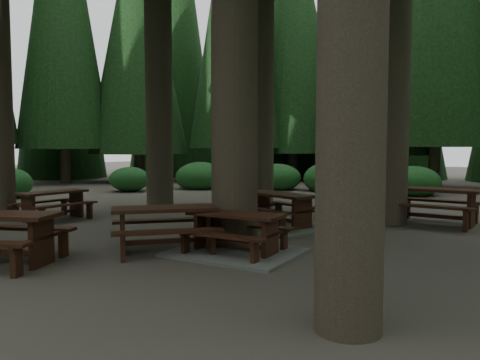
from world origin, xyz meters
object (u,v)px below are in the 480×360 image
Objects in this scene: picnic_table_a at (236,241)px; picnic_table_f at (165,222)px; picnic_table_d at (435,200)px; picnic_table_b at (53,201)px; picnic_table_c at (280,215)px.

picnic_table_a is 0.96× the size of picnic_table_f.
picnic_table_a is 5.51m from picnic_table_d.
picnic_table_d reaches higher than picnic_table_a.
picnic_table_b is 4.86m from picnic_table_f.
picnic_table_d reaches higher than picnic_table_f.
picnic_table_f is at bearing -118.79° from picnic_table_d.
picnic_table_f is (-3.25, -5.58, -0.05)m from picnic_table_d.
picnic_table_c is at bearing 99.84° from picnic_table_a.
picnic_table_f is (-0.42, -3.30, 0.26)m from picnic_table_c.
picnic_table_d is at bearing 63.04° from picnic_table_a.
picnic_table_d is (7.99, 4.50, 0.09)m from picnic_table_b.
picnic_table_d is (2.83, 2.28, 0.31)m from picnic_table_c.
picnic_table_c is 1.19× the size of picnic_table_f.
picnic_table_c reaches higher than picnic_table_a.
picnic_table_b is 9.17m from picnic_table_d.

